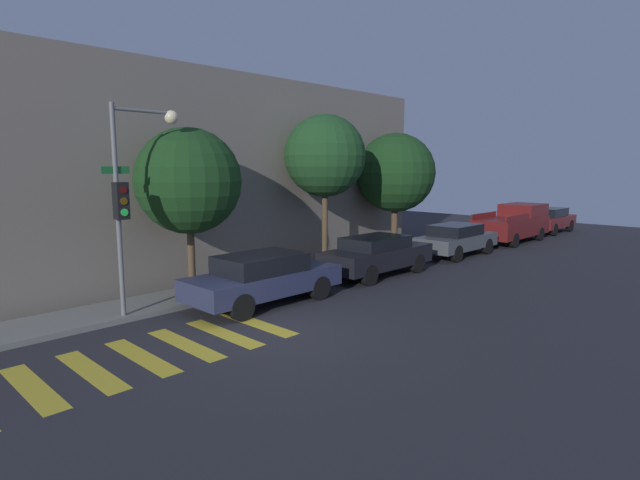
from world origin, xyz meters
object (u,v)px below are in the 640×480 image
at_px(sedan_tail_of_row, 549,219).
at_px(tree_near_corner, 189,181).
at_px(tree_midblock, 325,156).
at_px(tree_far_end, 396,173).
at_px(traffic_light_pole, 132,182).
at_px(sedan_far_end, 456,239).
at_px(sedan_middle, 377,254).
at_px(sedan_near_corner, 263,277).
at_px(pickup_truck, 513,223).

bearing_deg(sedan_tail_of_row, tree_near_corner, 174.75).
distance_m(tree_midblock, tree_far_end, 4.50).
bearing_deg(tree_midblock, traffic_light_pole, -173.94).
relative_size(traffic_light_pole, sedan_far_end, 1.23).
bearing_deg(tree_far_end, sedan_tail_of_row, -9.41).
distance_m(sedan_middle, tree_near_corner, 7.09).
bearing_deg(sedan_far_end, traffic_light_pole, 174.79).
distance_m(sedan_near_corner, sedan_tail_of_row, 21.85).
xyz_separation_m(traffic_light_pole, tree_far_end, (12.27, 0.83, 0.12)).
relative_size(sedan_tail_of_row, tree_far_end, 0.80).
relative_size(traffic_light_pole, sedan_tail_of_row, 1.27).
distance_m(traffic_light_pole, tree_far_end, 12.30).
bearing_deg(pickup_truck, sedan_middle, 180.00).
distance_m(traffic_light_pole, sedan_middle, 8.83).
distance_m(sedan_tail_of_row, tree_near_corner, 23.10).
distance_m(traffic_light_pole, tree_midblock, 7.90).
relative_size(sedan_near_corner, sedan_far_end, 1.04).
distance_m(traffic_light_pole, sedan_near_corner, 4.31).
relative_size(traffic_light_pole, tree_far_end, 1.01).
bearing_deg(sedan_tail_of_row, pickup_truck, 180.00).
bearing_deg(tree_midblock, tree_near_corner, 180.00).
bearing_deg(tree_far_end, pickup_truck, -15.39).
relative_size(traffic_light_pole, sedan_middle, 1.18).
xyz_separation_m(sedan_middle, sedan_tail_of_row, (16.63, -0.00, 0.01)).
height_order(sedan_near_corner, tree_midblock, tree_midblock).
relative_size(sedan_far_end, tree_far_end, 0.82).
relative_size(sedan_near_corner, pickup_truck, 0.87).
bearing_deg(sedan_far_end, sedan_tail_of_row, -0.00).
relative_size(tree_near_corner, tree_far_end, 0.94).
distance_m(tree_near_corner, tree_far_end, 10.18).
bearing_deg(sedan_near_corner, sedan_far_end, 0.00).
relative_size(sedan_near_corner, tree_far_end, 0.86).
distance_m(pickup_truck, sedan_tail_of_row, 5.05).
bearing_deg(tree_near_corner, tree_far_end, 0.00).
bearing_deg(sedan_near_corner, pickup_truck, 0.00).
bearing_deg(tree_near_corner, traffic_light_pole, -158.30).
xyz_separation_m(sedan_tail_of_row, tree_midblock, (-17.11, 2.10, 3.48)).
relative_size(sedan_middle, sedan_far_end, 1.04).
bearing_deg(pickup_truck, tree_far_end, 164.61).
bearing_deg(sedan_tail_of_row, sedan_near_corner, 180.00).
bearing_deg(sedan_near_corner, traffic_light_pole, 157.65).
bearing_deg(sedan_near_corner, tree_near_corner, 115.56).
bearing_deg(sedan_tail_of_row, tree_far_end, 170.59).
bearing_deg(tree_far_end, tree_midblock, 180.00).
xyz_separation_m(traffic_light_pole, tree_midblock, (7.82, 0.83, 0.77)).
bearing_deg(traffic_light_pole, sedan_near_corner, -22.35).
xyz_separation_m(sedan_far_end, tree_near_corner, (-11.85, 2.10, 2.70)).
relative_size(traffic_light_pole, sedan_near_corner, 1.18).
distance_m(pickup_truck, tree_far_end, 8.34).
bearing_deg(sedan_near_corner, tree_far_end, 12.88).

